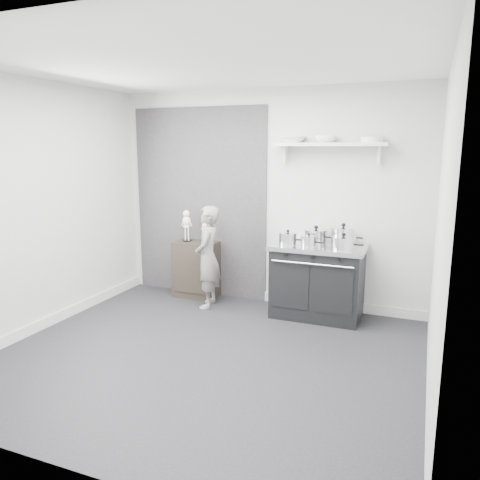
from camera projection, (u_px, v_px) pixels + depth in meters
name	position (u px, v px, depth m)	size (l,w,h in m)	color
ground	(206.00, 355.00, 4.55)	(4.00, 4.00, 0.00)	black
room_shell	(202.00, 185.00, 4.40)	(4.02, 3.62, 2.71)	beige
wall_shelf	(330.00, 145.00, 5.39)	(1.30, 0.26, 0.24)	silver
stove	(318.00, 280.00, 5.53)	(1.09, 0.68, 0.87)	black
side_cabinet	(196.00, 269.00, 6.28)	(0.58, 0.34, 0.75)	black
child	(208.00, 257.00, 5.82)	(0.47, 0.31, 1.28)	slate
pot_front_left	(288.00, 238.00, 5.46)	(0.30, 0.21, 0.18)	silver
pot_back_left	(316.00, 236.00, 5.56)	(0.37, 0.28, 0.21)	silver
pot_back_right	(343.00, 236.00, 5.41)	(0.37, 0.28, 0.26)	silver
pot_front_right	(343.00, 243.00, 5.18)	(0.35, 0.27, 0.19)	silver
pot_front_center	(309.00, 241.00, 5.34)	(0.27, 0.18, 0.15)	silver
skeleton_full	(187.00, 223.00, 6.20)	(0.13, 0.09, 0.48)	white
skeleton_torso	(206.00, 228.00, 6.11)	(0.11, 0.07, 0.40)	white
bowl_large	(293.00, 139.00, 5.53)	(0.30, 0.30, 0.07)	white
bowl_small	(325.00, 139.00, 5.38)	(0.25, 0.25, 0.08)	white
plate_stack	(372.00, 140.00, 5.20)	(0.25, 0.25, 0.06)	white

